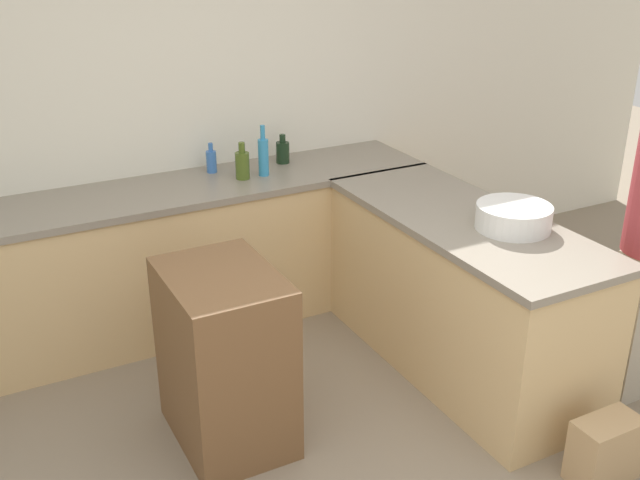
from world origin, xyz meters
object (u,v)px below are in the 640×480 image
object	(u,v)px
mixing_bowl	(513,217)
olive_oil_bottle	(242,164)
dish_soap_bottle	(263,156)
paper_bag	(605,450)
wine_bottle_dark	(283,152)
island_table	(225,358)
water_bottle_blue	(211,161)

from	to	relation	value
mixing_bowl	olive_oil_bottle	world-z (taller)	olive_oil_bottle
olive_oil_bottle	dish_soap_bottle	distance (m)	0.14
paper_bag	dish_soap_bottle	bearing A→B (deg)	106.96
paper_bag	mixing_bowl	bearing A→B (deg)	83.29
dish_soap_bottle	paper_bag	distance (m)	2.42
mixing_bowl	wine_bottle_dark	size ratio (longest dim) A/B	2.04
island_table	wine_bottle_dark	size ratio (longest dim) A/B	4.75
mixing_bowl	dish_soap_bottle	size ratio (longest dim) A/B	1.22
mixing_bowl	wine_bottle_dark	distance (m)	1.60
island_table	dish_soap_bottle	xyz separation A→B (m)	(0.70, 1.11, 0.57)
island_table	water_bottle_blue	size ratio (longest dim) A/B	4.77
mixing_bowl	wine_bottle_dark	bearing A→B (deg)	110.14
dish_soap_bottle	paper_bag	size ratio (longest dim) A/B	0.99
mixing_bowl	olive_oil_bottle	size ratio (longest dim) A/B	1.69
mixing_bowl	olive_oil_bottle	bearing A→B (deg)	123.70
olive_oil_bottle	wine_bottle_dark	world-z (taller)	olive_oil_bottle
water_bottle_blue	island_table	bearing A→B (deg)	-108.82
dish_soap_bottle	water_bottle_blue	size ratio (longest dim) A/B	1.68
water_bottle_blue	olive_oil_bottle	bearing A→B (deg)	-58.63
island_table	wine_bottle_dark	world-z (taller)	wine_bottle_dark
dish_soap_bottle	mixing_bowl	bearing A→B (deg)	-60.45
island_table	water_bottle_blue	distance (m)	1.48
island_table	olive_oil_bottle	distance (m)	1.36
island_table	paper_bag	world-z (taller)	island_table
water_bottle_blue	wine_bottle_dark	distance (m)	0.46
olive_oil_bottle	dish_soap_bottle	bearing A→B (deg)	-0.83
water_bottle_blue	wine_bottle_dark	xyz separation A→B (m)	(0.46, -0.03, 0.00)
olive_oil_bottle	wine_bottle_dark	bearing A→B (deg)	26.25
dish_soap_bottle	wine_bottle_dark	size ratio (longest dim) A/B	1.68
olive_oil_bottle	wine_bottle_dark	size ratio (longest dim) A/B	1.21
olive_oil_bottle	dish_soap_bottle	world-z (taller)	dish_soap_bottle
wine_bottle_dark	dish_soap_bottle	bearing A→B (deg)	-140.41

